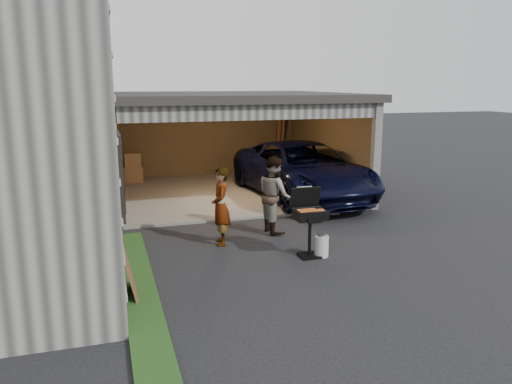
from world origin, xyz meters
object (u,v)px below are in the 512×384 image
Objects in this scene: minivan at (302,172)px; woman at (221,206)px; man at (274,195)px; hand_truck at (331,206)px; propane_tank at (321,246)px; plywood_panel at (129,271)px; bbq_grill at (310,217)px.

woman reaches higher than minivan.
hand_truck is at bearing -64.17° from man.
plywood_panel is (-3.52, -0.83, 0.22)m from propane_tank.
man is 1.63× the size of hand_truck.
hand_truck reaches higher than propane_tank.
woman is 1.22× the size of bbq_grill.
hand_truck is (1.87, 1.07, -0.63)m from man.
bbq_grill is (-1.70, -4.48, 0.01)m from minivan.
minivan is 5.35× the size of hand_truck.
man is 1.96× the size of plywood_panel.
man is at bearing 100.37° from propane_tank.
bbq_grill is 0.61m from propane_tank.
bbq_grill reaches higher than hand_truck.
plywood_panel is at bearing -136.04° from hand_truck.
minivan is 4.79m from bbq_grill.
minivan is 6.44× the size of plywood_panel.
bbq_grill reaches higher than plywood_panel.
bbq_grill is at bearing 179.54° from man.
hand_truck is at bearing 125.16° from woman.
propane_tank is at bearing -111.67° from minivan.
man reaches higher than hand_truck.
woman is at bearing -145.53° from hand_truck.
minivan is 4.83m from propane_tank.
hand_truck is (3.17, 1.57, -0.59)m from woman.
man is at bearing 119.90° from woman.
hand_truck is at bearing -91.26° from minivan.
hand_truck is at bearing 35.78° from plywood_panel.
hand_truck is at bearing 57.19° from bbq_grill.
plywood_panel is (-3.20, -2.59, -0.41)m from man.
minivan is 1.82m from hand_truck.
woman reaches higher than propane_tank.
man reaches higher than plywood_panel.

